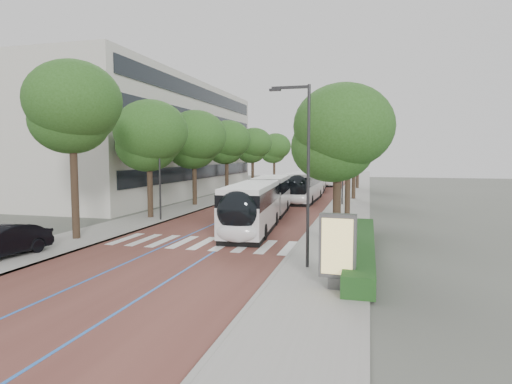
{
  "coord_description": "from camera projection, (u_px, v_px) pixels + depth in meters",
  "views": [
    {
      "loc": [
        9.38,
        -21.65,
        5.1
      ],
      "look_at": [
        1.46,
        8.22,
        2.4
      ],
      "focal_mm": 30.0,
      "sensor_mm": 36.0,
      "label": 1
    }
  ],
  "objects": [
    {
      "name": "ground",
      "position": [
        193.0,
        247.0,
        23.69
      ],
      "size": [
        160.0,
        160.0,
        0.0
      ],
      "primitive_type": "plane",
      "color": "#51544C",
      "rests_on": "ground"
    },
    {
      "name": "road",
      "position": [
        302.0,
        190.0,
        62.2
      ],
      "size": [
        11.0,
        140.0,
        0.02
      ],
      "primitive_type": "cube",
      "color": "#562D26",
      "rests_on": "ground"
    },
    {
      "name": "sidewalk_left",
      "position": [
        253.0,
        188.0,
        64.11
      ],
      "size": [
        4.0,
        140.0,
        0.12
      ],
      "primitive_type": "cube",
      "color": "gray",
      "rests_on": "ground"
    },
    {
      "name": "sidewalk_right",
      "position": [
        355.0,
        191.0,
        60.28
      ],
      "size": [
        4.0,
        140.0,
        0.12
      ],
      "primitive_type": "cube",
      "color": "gray",
      "rests_on": "ground"
    },
    {
      "name": "kerb_left",
      "position": [
        265.0,
        189.0,
        63.63
      ],
      "size": [
        0.2,
        140.0,
        0.14
      ],
      "primitive_type": "cube",
      "color": "gray",
      "rests_on": "ground"
    },
    {
      "name": "kerb_right",
      "position": [
        341.0,
        190.0,
        60.76
      ],
      "size": [
        0.2,
        140.0,
        0.14
      ],
      "primitive_type": "cube",
      "color": "gray",
      "rests_on": "ground"
    },
    {
      "name": "zebra_crossing",
      "position": [
        203.0,
        243.0,
        24.59
      ],
      "size": [
        10.55,
        3.6,
        0.01
      ],
      "color": "silver",
      "rests_on": "ground"
    },
    {
      "name": "lane_line_left",
      "position": [
        291.0,
        189.0,
        62.61
      ],
      "size": [
        0.12,
        126.0,
        0.01
      ],
      "primitive_type": "cube",
      "color": "blue",
      "rests_on": "road"
    },
    {
      "name": "lane_line_right",
      "position": [
        313.0,
        190.0,
        61.79
      ],
      "size": [
        0.12,
        126.0,
        0.01
      ],
      "primitive_type": "cube",
      "color": "blue",
      "rests_on": "road"
    },
    {
      "name": "office_building",
      "position": [
        138.0,
        140.0,
        55.01
      ],
      "size": [
        18.11,
        40.0,
        14.0
      ],
      "color": "beige",
      "rests_on": "ground"
    },
    {
      "name": "hedge",
      "position": [
        362.0,
        247.0,
        21.31
      ],
      "size": [
        1.2,
        14.0,
        0.8
      ],
      "primitive_type": "cube",
      "color": "#163F17",
      "rests_on": "sidewalk_right"
    },
    {
      "name": "streetlight_near",
      "position": [
        304.0,
        161.0,
        18.69
      ],
      "size": [
        1.82,
        0.2,
        8.0
      ],
      "color": "#2A2A2C",
      "rests_on": "sidewalk_right"
    },
    {
      "name": "streetlight_far",
      "position": [
        341.0,
        158.0,
        42.76
      ],
      "size": [
        1.82,
        0.2,
        8.0
      ],
      "color": "#2A2A2C",
      "rests_on": "sidewalk_right"
    },
    {
      "name": "lamp_post_left",
      "position": [
        160.0,
        168.0,
        32.59
      ],
      "size": [
        0.14,
        0.14,
        8.0
      ],
      "primitive_type": "cylinder",
      "color": "#2A2A2C",
      "rests_on": "sidewalk_left"
    },
    {
      "name": "trees_left",
      "position": [
        216.0,
        143.0,
        48.35
      ],
      "size": [
        5.99,
        60.51,
        9.93
      ],
      "color": "black",
      "rests_on": "ground"
    },
    {
      "name": "trees_right",
      "position": [
        353.0,
        147.0,
        42.92
      ],
      "size": [
        5.5,
        47.39,
        8.31
      ],
      "color": "black",
      "rests_on": "ground"
    },
    {
      "name": "lead_bus",
      "position": [
        261.0,
        202.0,
        31.62
      ],
      "size": [
        4.09,
        18.54,
        3.2
      ],
      "rotation": [
        0.0,
        0.0,
        0.09
      ],
      "color": "black",
      "rests_on": "ground"
    },
    {
      "name": "bus_queued_0",
      "position": [
        305.0,
        187.0,
        46.71
      ],
      "size": [
        2.56,
        12.4,
        3.2
      ],
      "rotation": [
        0.0,
        0.0,
        0.0
      ],
      "color": "silver",
      "rests_on": "ground"
    },
    {
      "name": "bus_queued_1",
      "position": [
        316.0,
        180.0,
        59.95
      ],
      "size": [
        3.25,
        12.52,
        3.2
      ],
      "rotation": [
        0.0,
        0.0,
        0.06
      ],
      "color": "silver",
      "rests_on": "ground"
    },
    {
      "name": "bus_queued_2",
      "position": [
        328.0,
        175.0,
        71.78
      ],
      "size": [
        2.6,
        12.41,
        3.2
      ],
      "rotation": [
        0.0,
        0.0,
        -0.0
      ],
      "color": "silver",
      "rests_on": "ground"
    },
    {
      "name": "ad_panel",
      "position": [
        338.0,
        249.0,
        15.88
      ],
      "size": [
        1.37,
        0.56,
        2.81
      ],
      "rotation": [
        0.0,
        0.0,
        -0.06
      ],
      "color": "#59595B",
      "rests_on": "sidewalk_right"
    },
    {
      "name": "parked_car",
      "position": [
        1.0,
        241.0,
        20.69
      ],
      "size": [
        2.35,
        5.0,
        1.59
      ],
      "primitive_type": "imported",
      "rotation": [
        0.0,
        0.0,
        -0.14
      ],
      "color": "black",
      "rests_on": "sidewalk_left"
    }
  ]
}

